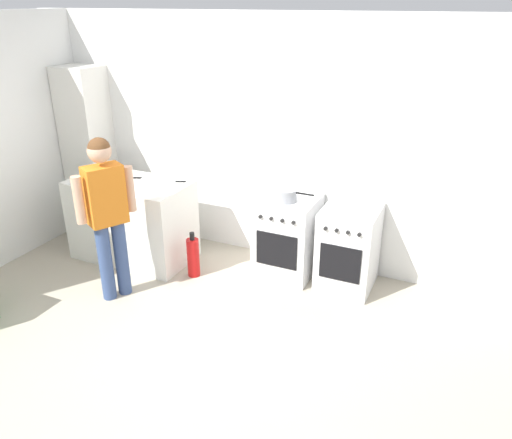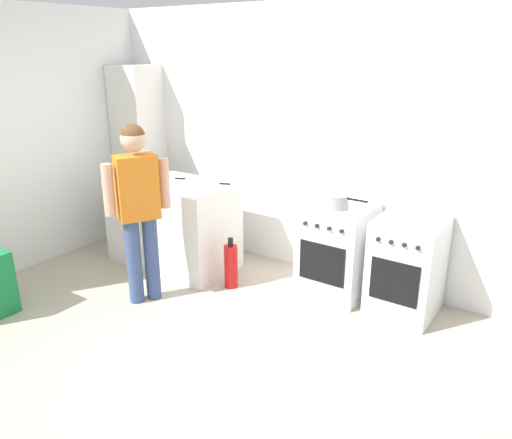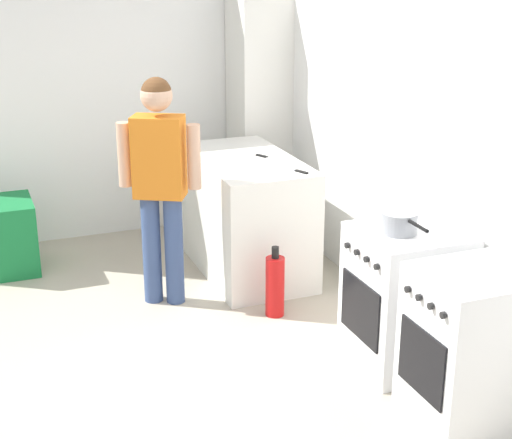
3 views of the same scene
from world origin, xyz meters
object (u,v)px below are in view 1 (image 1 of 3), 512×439
(knife_carving, at_px, (172,182))
(knife_utility, at_px, (142,178))
(person, at_px, (107,207))
(larder_cabinet, at_px, (89,151))
(oven_right, at_px, (348,248))
(pot, at_px, (286,195))
(fire_extinguisher, at_px, (193,257))
(oven_left, at_px, (287,236))

(knife_carving, distance_m, knife_utility, 0.36)
(person, bearing_deg, larder_cabinet, 136.38)
(oven_right, relative_size, pot, 2.18)
(fire_extinguisher, bearing_deg, pot, 24.34)
(oven_right, height_order, pot, pot)
(oven_right, distance_m, fire_extinguisher, 1.61)
(fire_extinguisher, height_order, larder_cabinet, larder_cabinet)
(knife_carving, distance_m, larder_cabinet, 1.41)
(pot, distance_m, knife_utility, 1.65)
(oven_left, distance_m, knife_utility, 1.72)
(person, bearing_deg, oven_left, 39.56)
(knife_carving, relative_size, larder_cabinet, 0.16)
(oven_left, height_order, person, person)
(oven_left, bearing_deg, oven_right, -0.00)
(pot, distance_m, larder_cabinet, 2.67)
(pot, height_order, knife_carving, pot)
(pot, distance_m, fire_extinguisher, 1.19)
(oven_left, relative_size, pot, 2.18)
(pot, relative_size, person, 0.24)
(knife_carving, relative_size, knife_utility, 1.32)
(oven_left, relative_size, knife_carving, 2.69)
(person, distance_m, larder_cabinet, 1.78)
(knife_utility, distance_m, larder_cabinet, 1.07)
(oven_left, height_order, knife_utility, knife_utility)
(larder_cabinet, bearing_deg, fire_extinguisher, -18.05)
(oven_right, bearing_deg, knife_utility, -174.35)
(knife_utility, relative_size, person, 0.15)
(person, height_order, larder_cabinet, larder_cabinet)
(knife_utility, xyz_separation_m, fire_extinguisher, (0.76, -0.25, -0.69))
(pot, xyz_separation_m, knife_carving, (-1.28, -0.11, -0.01))
(oven_right, distance_m, knife_carving, 1.99)
(oven_right, bearing_deg, larder_cabinet, 178.23)
(fire_extinguisher, xyz_separation_m, larder_cabinet, (-1.78, 0.58, 0.78))
(fire_extinguisher, bearing_deg, oven_left, 28.78)
(oven_right, height_order, larder_cabinet, larder_cabinet)
(oven_left, xyz_separation_m, pot, (0.01, -0.08, 0.49))
(oven_left, distance_m, person, 1.84)
(oven_left, bearing_deg, knife_utility, -172.11)
(oven_left, bearing_deg, knife_carving, -171.43)
(person, height_order, fire_extinguisher, person)
(knife_utility, height_order, larder_cabinet, larder_cabinet)
(oven_left, xyz_separation_m, person, (-1.36, -1.13, 0.52))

